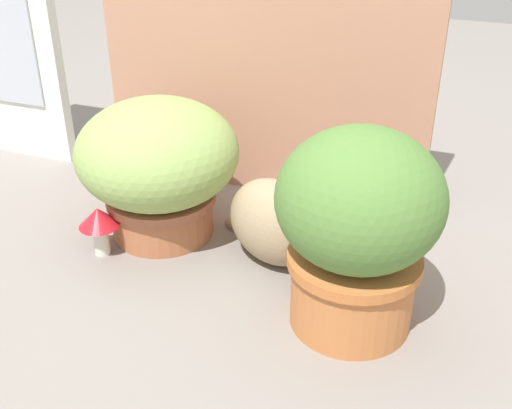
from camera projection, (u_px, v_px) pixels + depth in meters
name	position (u px, v px, depth m)	size (l,w,h in m)	color
ground_plane	(199.00, 272.00, 1.57)	(6.00, 6.00, 0.00)	gray
cardboard_backdrop	(262.00, 52.00, 1.76)	(0.98, 0.03, 0.85)	tan
window_panel_white	(6.00, 31.00, 1.99)	(0.37, 0.05, 0.83)	white
grass_planter	(158.00, 163.00, 1.64)	(0.42, 0.42, 0.37)	#AC6340
leafy_planter	(358.00, 225.00, 1.29)	(0.34, 0.34, 0.45)	#C1713D
cat	(280.00, 220.00, 1.55)	(0.36, 0.27, 0.32)	tan
mushroom_ornament_red	(99.00, 222.00, 1.60)	(0.10, 0.10, 0.13)	silver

